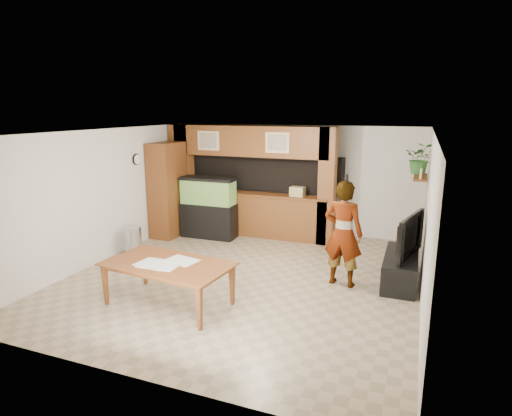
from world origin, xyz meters
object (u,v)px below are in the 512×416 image
at_px(person, 343,234).
at_px(dining_table, 167,285).
at_px(television, 403,235).
at_px(pantry_cabinet, 168,190).
at_px(aquarium, 209,208).

relative_size(person, dining_table, 0.94).
bearing_deg(television, person, 130.05).
distance_m(pantry_cabinet, dining_table, 3.94).
relative_size(pantry_cabinet, television, 1.73).
xyz_separation_m(aquarium, dining_table, (1.07, -3.48, -0.36)).
xyz_separation_m(pantry_cabinet, person, (4.40, -1.48, -0.19)).
bearing_deg(aquarium, television, -16.52).
distance_m(aquarium, person, 3.83).
height_order(aquarium, television, aquarium).
height_order(television, person, person).
relative_size(pantry_cabinet, dining_table, 1.14).
bearing_deg(aquarium, person, -27.09).
bearing_deg(person, pantry_cabinet, -10.33).
bearing_deg(aquarium, dining_table, -73.85).
height_order(pantry_cabinet, aquarium, pantry_cabinet).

